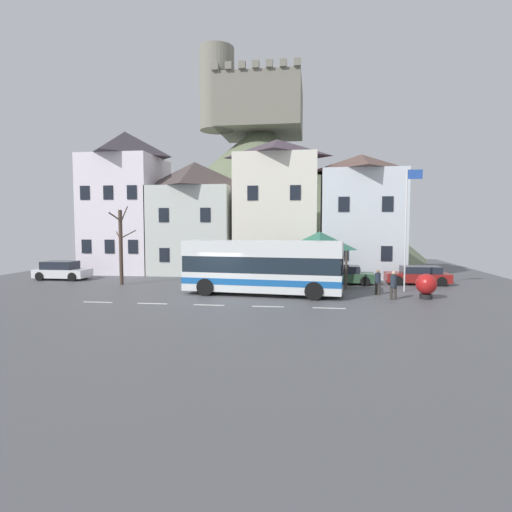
% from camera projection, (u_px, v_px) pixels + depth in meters
% --- Properties ---
extents(ground_plane, '(40.00, 60.00, 0.07)m').
position_uv_depth(ground_plane, '(218.00, 298.00, 23.20)').
color(ground_plane, '#4F5054').
extents(townhouse_00, '(5.93, 6.50, 12.13)m').
position_uv_depth(townhouse_00, '(126.00, 202.00, 36.30)').
color(townhouse_00, white).
rests_on(townhouse_00, ground_plane).
extents(townhouse_01, '(6.68, 6.00, 9.37)m').
position_uv_depth(townhouse_01, '(195.00, 218.00, 35.32)').
color(townhouse_01, silver).
rests_on(townhouse_01, ground_plane).
extents(townhouse_02, '(6.45, 6.09, 11.07)m').
position_uv_depth(townhouse_02, '(277.00, 207.00, 34.38)').
color(townhouse_02, silver).
rests_on(townhouse_02, ground_plane).
extents(townhouse_03, '(6.26, 6.51, 9.73)m').
position_uv_depth(townhouse_03, '(360.00, 215.00, 33.74)').
color(townhouse_03, silver).
rests_on(townhouse_03, ground_plane).
extents(hilltop_castle, '(41.04, 41.04, 26.02)m').
position_uv_depth(hilltop_castle, '(261.00, 188.00, 54.70)').
color(hilltop_castle, '#667054').
rests_on(hilltop_castle, ground_plane).
extents(transit_bus, '(9.37, 3.38, 3.14)m').
position_uv_depth(transit_bus, '(263.00, 268.00, 24.19)').
color(transit_bus, silver).
rests_on(transit_bus, ground_plane).
extents(bus_shelter, '(3.60, 3.60, 3.63)m').
position_uv_depth(bus_shelter, '(320.00, 241.00, 27.98)').
color(bus_shelter, '#473D33').
rests_on(bus_shelter, ground_plane).
extents(parked_car_00, '(4.24, 1.93, 1.25)m').
position_uv_depth(parked_car_00, '(418.00, 275.00, 28.59)').
color(parked_car_00, maroon).
rests_on(parked_car_00, ground_plane).
extents(parked_car_01, '(3.88, 1.96, 1.38)m').
position_uv_depth(parked_car_01, '(62.00, 271.00, 31.14)').
color(parked_car_01, silver).
rests_on(parked_car_01, ground_plane).
extents(parked_car_02, '(4.11, 1.95, 1.27)m').
position_uv_depth(parked_car_02, '(343.00, 275.00, 28.76)').
color(parked_car_02, '#2F5237').
rests_on(parked_car_02, ground_plane).
extents(pedestrian_00, '(0.36, 0.35, 1.56)m').
position_uv_depth(pedestrian_00, '(393.00, 283.00, 22.61)').
color(pedestrian_00, '#38332D').
rests_on(pedestrian_00, ground_plane).
extents(pedestrian_01, '(0.32, 0.32, 1.49)m').
position_uv_depth(pedestrian_01, '(378.00, 281.00, 24.22)').
color(pedestrian_01, '#38332D').
rests_on(pedestrian_01, ground_plane).
extents(pedestrian_02, '(0.34, 0.29, 1.58)m').
position_uv_depth(pedestrian_02, '(336.00, 278.00, 25.54)').
color(pedestrian_02, black).
rests_on(pedestrian_02, ground_plane).
extents(public_bench, '(1.65, 0.48, 0.87)m').
position_uv_depth(public_bench, '(286.00, 274.00, 30.37)').
color(public_bench, brown).
rests_on(public_bench, ground_plane).
extents(flagpole, '(0.95, 0.10, 7.45)m').
position_uv_depth(flagpole, '(407.00, 221.00, 25.24)').
color(flagpole, silver).
rests_on(flagpole, ground_plane).
extents(harbour_buoy, '(1.13, 1.13, 1.38)m').
position_uv_depth(harbour_buoy, '(426.00, 285.00, 22.86)').
color(harbour_buoy, black).
rests_on(harbour_buoy, ground_plane).
extents(bare_tree_00, '(1.60, 1.54, 5.36)m').
position_uv_depth(bare_tree_00, '(121.00, 245.00, 28.26)').
color(bare_tree_00, '#47382D').
rests_on(bare_tree_00, ground_plane).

